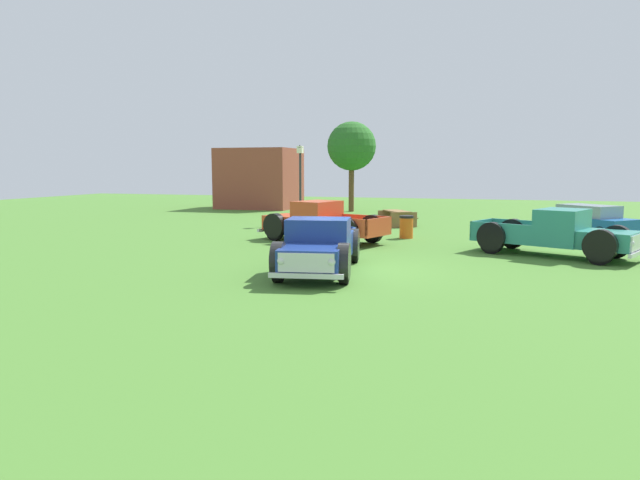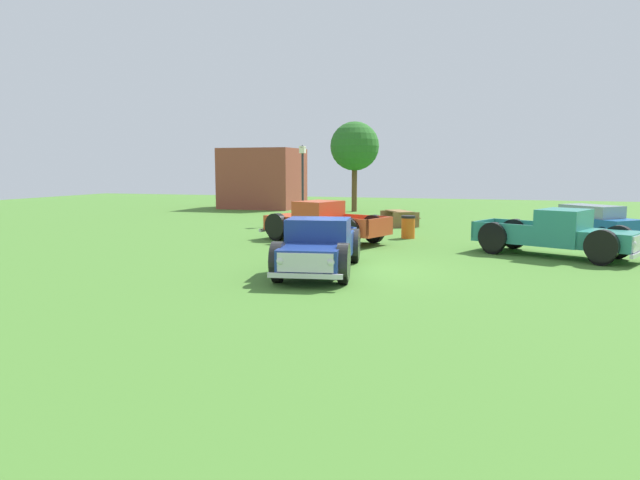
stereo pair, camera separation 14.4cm
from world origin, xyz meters
name	(u,v)px [view 2 (the right image)]	position (x,y,z in m)	size (l,w,h in m)	color
ground_plane	(355,270)	(0.00, 0.00, 0.00)	(80.00, 80.00, 0.00)	#477A2D
pickup_truck_foreground	(318,248)	(-0.84, -0.80, 0.73)	(2.66, 5.26, 1.54)	navy
pickup_truck_behind_left	(317,222)	(-3.07, 5.99, 0.77)	(5.60, 3.53, 1.61)	#D14723
pickup_truck_behind_right	(565,235)	(5.97, 4.45, 0.75)	(5.46, 3.79, 1.58)	#2D8475
sedan_distant_a	(589,220)	(7.53, 10.98, 0.71)	(3.97, 4.11, 1.36)	#195699
lamp_post_near	(303,183)	(-5.89, 12.21, 2.15)	(0.36, 0.36, 4.10)	#2D2D33
picnic_table	(399,216)	(-0.96, 12.92, 0.49)	(2.24, 2.32, 0.78)	olive
trash_can	(408,227)	(0.26, 8.02, 0.48)	(0.59, 0.59, 0.95)	orange
oak_tree_east	(355,147)	(-5.56, 21.71, 4.34)	(3.25, 3.25, 5.99)	brown
brick_pavilion	(263,178)	(-12.80, 23.02, 2.16)	(5.34, 4.53, 4.32)	brown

